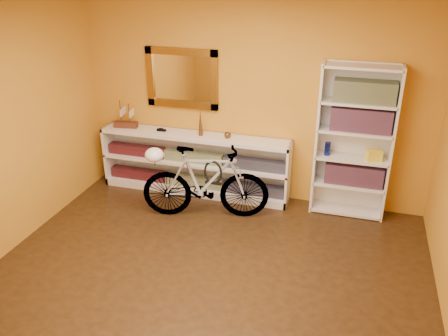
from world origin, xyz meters
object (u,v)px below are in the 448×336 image
(bookcase, at_px, (354,143))
(bicycle, at_px, (205,183))
(console_unit, at_px, (195,164))
(helmet, at_px, (154,155))

(bookcase, height_order, bicycle, bookcase)
(console_unit, relative_size, bicycle, 1.63)
(bicycle, xyz_separation_m, helmet, (-0.59, -0.15, 0.36))
(bookcase, bearing_deg, helmet, -161.53)
(bookcase, relative_size, bicycle, 1.19)
(console_unit, xyz_separation_m, bookcase, (2.04, 0.03, 0.52))
(bookcase, bearing_deg, bicycle, -160.00)
(console_unit, distance_m, bookcase, 2.11)
(console_unit, xyz_separation_m, bicycle, (0.36, -0.59, 0.04))
(console_unit, distance_m, bicycle, 0.69)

